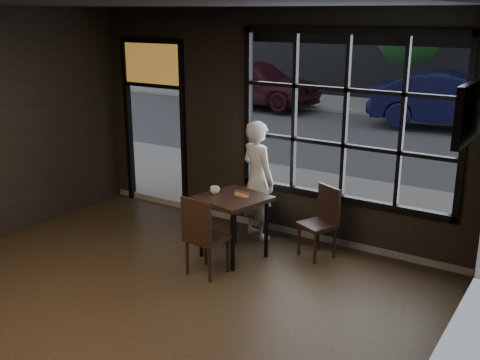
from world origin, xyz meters
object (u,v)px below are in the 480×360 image
Objects in this scene: cafe_table at (234,227)px; navy_car at (455,100)px; chair_near at (207,235)px; man at (258,180)px.

cafe_table is 0.19× the size of navy_car.
cafe_table is at bearing 170.66° from navy_car.
man is (-0.12, 1.37, 0.34)m from chair_near.
chair_near is 10.77m from navy_car.
man reaches higher than navy_car.
navy_car is at bearing -89.18° from chair_near.
cafe_table is 0.50× the size of man.
man is at bearing 111.10° from cafe_table.
man reaches higher than chair_near.
navy_car is at bearing 100.44° from cafe_table.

